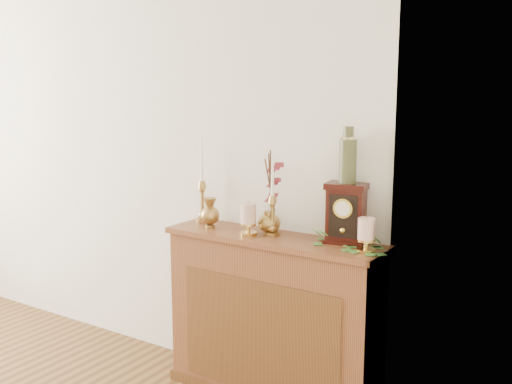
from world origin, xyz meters
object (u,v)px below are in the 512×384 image
Objects in this scene: bud_vase at (210,213)px; ceramic_vase at (348,158)px; candlestick_center at (272,209)px; candlestick_left at (202,195)px; ginger_jar at (273,195)px; mantel_clock at (346,214)px.

ceramic_vase reaches higher than bud_vase.
bud_vase is at bearing -171.05° from ceramic_vase.
candlestick_center is at bearing -168.46° from ceramic_vase.
candlestick_left is 0.49m from ginger_jar.
mantel_clock is at bearing -81.21° from ceramic_vase.
candlestick_left is 1.61× the size of mantel_clock.
ceramic_vase is (-0.00, 0.00, 0.29)m from mantel_clock.
mantel_clock is (0.43, 0.01, -0.05)m from ginger_jar.
candlestick_center is at bearing 6.28° from bud_vase.
candlestick_center is at bearing -6.44° from candlestick_left.
ceramic_vase is (0.39, 0.08, 0.29)m from candlestick_center.
candlestick_left is at bearing -178.64° from ceramic_vase.
bud_vase is 0.37× the size of ginger_jar.
mantel_clock is at bearing 11.14° from candlestick_center.
ceramic_vase is at bearing 11.54° from candlestick_center.
bud_vase is (0.13, -0.10, -0.08)m from candlestick_left.
candlestick_center reaches higher than mantel_clock.
ginger_jar is at bearing 0.71° from candlestick_left.
ginger_jar is (-0.04, 0.06, 0.06)m from candlestick_center.
candlestick_left reaches higher than mantel_clock.
bud_vase is 0.87m from ceramic_vase.
ginger_jar is at bearing 172.93° from mantel_clock.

